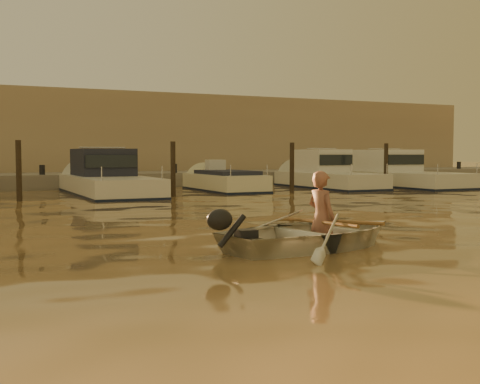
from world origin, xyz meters
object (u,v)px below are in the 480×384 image
dinghy (317,233)px  moored_boat_5 (395,173)px  person (321,218)px  moored_boat_4 (329,174)px  moored_boat_3 (224,185)px  moored_boat_2 (107,178)px  waterfront_building (100,139)px

dinghy → moored_boat_5: moored_boat_5 is taller
person → moored_boat_5: (13.69, 14.57, 0.14)m
moored_boat_4 → moored_boat_5: size_ratio=0.77×
moored_boat_3 → dinghy: bearing=-108.1°
moored_boat_2 → moored_boat_5: same height
person → moored_boat_3: (4.66, 14.57, -0.26)m
moored_boat_5 → waterfront_building: bearing=137.1°
moored_boat_2 → moored_boat_5: size_ratio=0.92×
moored_boat_2 → moored_boat_4: size_ratio=1.20×
dinghy → moored_boat_2: (-0.16, 14.59, 0.38)m
moored_boat_2 → dinghy: bearing=-89.4°
moored_boat_2 → waterfront_building: size_ratio=0.18×
moored_boat_5 → waterfront_building: waterfront_building is taller
moored_boat_3 → waterfront_building: (-2.82, 11.00, 2.17)m
moored_boat_5 → waterfront_building: size_ratio=0.20×
moored_boat_5 → waterfront_building: (-11.85, 11.00, 1.77)m
person → moored_boat_4: 17.60m
person → moored_boat_3: bearing=-28.9°
moored_boat_3 → moored_boat_4: size_ratio=0.81×
waterfront_building → person: bearing=-94.1°
waterfront_building → moored_boat_2: bearing=-100.8°
dinghy → moored_boat_2: size_ratio=0.42×
waterfront_building → dinghy: bearing=-94.3°
dinghy → moored_boat_3: bearing=-29.3°
moored_boat_3 → waterfront_building: bearing=104.4°
dinghy → waterfront_building: waterfront_building is taller
moored_boat_2 → moored_boat_3: size_ratio=1.48×
moored_boat_4 → moored_boat_2: bearing=180.0°
moored_boat_4 → moored_boat_5: same height
moored_boat_5 → moored_boat_2: bearing=180.0°
moored_boat_4 → waterfront_building: (-8.03, 11.00, 1.77)m
moored_boat_4 → dinghy: bearing=-124.3°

